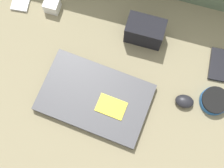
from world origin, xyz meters
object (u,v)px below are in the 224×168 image
at_px(computer_mouse, 184,101).
at_px(speaker_puck, 214,101).
at_px(laptop, 95,98).
at_px(camera_pouch, 145,31).
at_px(phone_silver, 219,65).
at_px(charger_brick, 52,6).

xyz_separation_m(computer_mouse, speaker_puck, (0.09, 0.03, 0.00)).
height_order(computer_mouse, speaker_puck, speaker_puck).
relative_size(laptop, camera_pouch, 2.91).
distance_m(phone_silver, charger_brick, 0.60).
bearing_deg(speaker_puck, computer_mouse, -162.69).
distance_m(laptop, camera_pouch, 0.27).
distance_m(computer_mouse, camera_pouch, 0.26).
xyz_separation_m(phone_silver, charger_brick, (-0.59, 0.05, 0.02)).
relative_size(phone_silver, charger_brick, 2.35).
bearing_deg(computer_mouse, laptop, -169.43).
relative_size(speaker_puck, camera_pouch, 0.73).
xyz_separation_m(laptop, phone_silver, (0.36, 0.22, -0.01)).
bearing_deg(computer_mouse, camera_pouch, 131.19).
bearing_deg(camera_pouch, speaker_puck, -30.08).
xyz_separation_m(computer_mouse, camera_pouch, (-0.18, 0.19, 0.03)).
height_order(laptop, phone_silver, laptop).
relative_size(phone_silver, camera_pouch, 0.93).
bearing_deg(computer_mouse, charger_brick, 155.53).
xyz_separation_m(speaker_puck, phone_silver, (-0.01, 0.13, -0.01)).
distance_m(phone_silver, camera_pouch, 0.27).
bearing_deg(charger_brick, laptop, -48.68).
bearing_deg(charger_brick, speaker_puck, -15.97).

